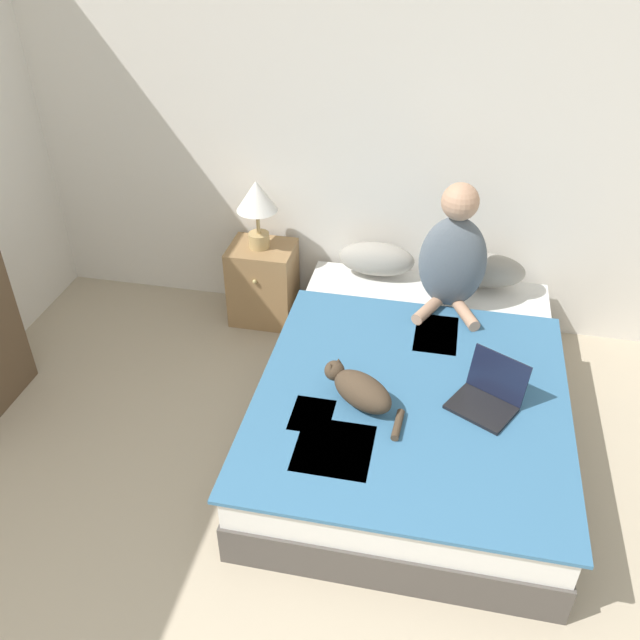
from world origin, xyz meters
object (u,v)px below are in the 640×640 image
object	(u,v)px
bed	(412,400)
pillow_far	(485,270)
person_sitting	(453,256)
cat_tabby	(360,390)
laptop_open	(487,396)
nightstand	(263,283)
pillow_near	(376,259)
table_lamp	(257,201)

from	to	relation	value
bed	pillow_far	distance (m)	1.05
person_sitting	cat_tabby	xyz separation A→B (m)	(-0.38, -0.99, -0.25)
laptop_open	nightstand	distance (m)	1.83
bed	pillow_near	bearing A→B (deg)	109.95
bed	cat_tabby	size ratio (longest dim) A/B	4.99
person_sitting	cat_tabby	size ratio (longest dim) A/B	1.83
cat_tabby	person_sitting	bearing A→B (deg)	-78.00
pillow_near	laptop_open	xyz separation A→B (m)	(0.71, -1.14, -0.06)
nightstand	table_lamp	world-z (taller)	table_lamp
person_sitting	nightstand	bearing A→B (deg)	169.85
person_sitting	nightstand	xyz separation A→B (m)	(-1.23, 0.22, -0.47)
laptop_open	table_lamp	bearing A→B (deg)	172.19
laptop_open	table_lamp	world-z (taller)	table_lamp
pillow_near	cat_tabby	distance (m)	1.26
table_lamp	pillow_far	bearing A→B (deg)	1.93
person_sitting	pillow_near	bearing A→B (deg)	150.51
cat_tabby	laptop_open	xyz separation A→B (m)	(0.62, 0.12, -0.04)
laptop_open	table_lamp	distance (m)	1.88
person_sitting	table_lamp	size ratio (longest dim) A/B	1.70
cat_tabby	laptop_open	size ratio (longest dim) A/B	1.07
pillow_far	cat_tabby	xyz separation A→B (m)	(-0.59, -1.26, -0.02)
pillow_near	nightstand	bearing A→B (deg)	-176.30
cat_tabby	nightstand	bearing A→B (deg)	-22.06
bed	laptop_open	bearing A→B (deg)	-27.92
cat_tabby	nightstand	world-z (taller)	cat_tabby
pillow_far	nightstand	world-z (taller)	pillow_far
pillow_far	cat_tabby	size ratio (longest dim) A/B	1.14
cat_tabby	laptop_open	bearing A→B (deg)	-135.89
laptop_open	person_sitting	bearing A→B (deg)	133.88
pillow_far	cat_tabby	distance (m)	1.39
pillow_near	person_sitting	world-z (taller)	person_sitting
person_sitting	laptop_open	distance (m)	0.95
cat_tabby	laptop_open	world-z (taller)	laptop_open
pillow_near	bed	bearing A→B (deg)	-70.05
bed	pillow_far	world-z (taller)	pillow_far
pillow_near	nightstand	xyz separation A→B (m)	(-0.75, -0.05, -0.25)
cat_tabby	table_lamp	distance (m)	1.53
bed	pillow_far	size ratio (longest dim) A/B	4.36
person_sitting	bed	bearing A→B (deg)	-101.11
person_sitting	laptop_open	bearing A→B (deg)	-74.77
bed	pillow_near	size ratio (longest dim) A/B	4.36
cat_tabby	table_lamp	bearing A→B (deg)	-21.69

